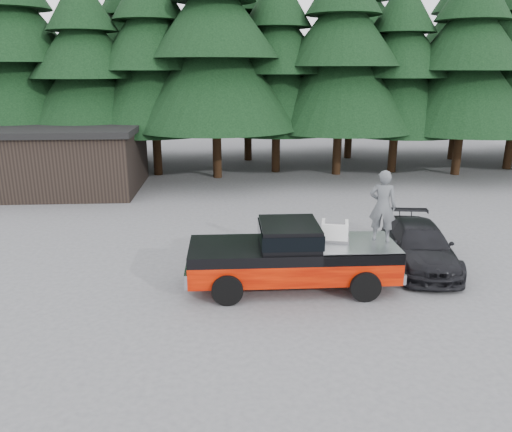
{
  "coord_description": "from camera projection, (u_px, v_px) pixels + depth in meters",
  "views": [
    {
      "loc": [
        -0.48,
        -13.71,
        6.06
      ],
      "look_at": [
        0.34,
        0.0,
        1.97
      ],
      "focal_mm": 35.0,
      "sensor_mm": 36.0,
      "label": 1
    }
  ],
  "objects": [
    {
      "name": "parked_car",
      "position": [
        419.0,
        245.0,
        15.78
      ],
      "size": [
        2.39,
        4.75,
        1.32
      ],
      "primitive_type": "imported",
      "rotation": [
        0.0,
        0.0,
        -0.12
      ],
      "color": "black",
      "rests_on": "ground"
    },
    {
      "name": "treeline",
      "position": [
        240.0,
        38.0,
        29.14
      ],
      "size": [
        60.15,
        16.05,
        17.5
      ],
      "color": "black",
      "rests_on": "ground"
    },
    {
      "name": "air_compressor",
      "position": [
        335.0,
        231.0,
        14.23
      ],
      "size": [
        0.87,
        0.77,
        0.51
      ],
      "primitive_type": "cube",
      "rotation": [
        0.0,
        0.0,
        -0.22
      ],
      "color": "silver",
      "rests_on": "pickup_truck"
    },
    {
      "name": "ground",
      "position": [
        244.0,
        279.0,
        14.88
      ],
      "size": [
        120.0,
        120.0,
        0.0
      ],
      "primitive_type": "plane",
      "color": "#525255",
      "rests_on": "ground"
    },
    {
      "name": "man_on_bed",
      "position": [
        383.0,
        206.0,
        13.93
      ],
      "size": [
        0.88,
        0.75,
        2.04
      ],
      "primitive_type": "imported",
      "rotation": [
        0.0,
        0.0,
        2.73
      ],
      "color": "#4F5256",
      "rests_on": "pickup_truck"
    },
    {
      "name": "utility_building",
      "position": [
        59.0,
        158.0,
        25.36
      ],
      "size": [
        8.4,
        6.4,
        3.3
      ],
      "color": "black",
      "rests_on": "ground"
    },
    {
      "name": "truck_cab",
      "position": [
        289.0,
        233.0,
        13.9
      ],
      "size": [
        1.66,
        1.9,
        0.59
      ],
      "primitive_type": "cube",
      "color": "black",
      "rests_on": "pickup_truck"
    },
    {
      "name": "pickup_truck",
      "position": [
        292.0,
        265.0,
        14.18
      ],
      "size": [
        6.0,
        2.04,
        1.33
      ],
      "primitive_type": null,
      "color": "red",
      "rests_on": "ground"
    }
  ]
}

